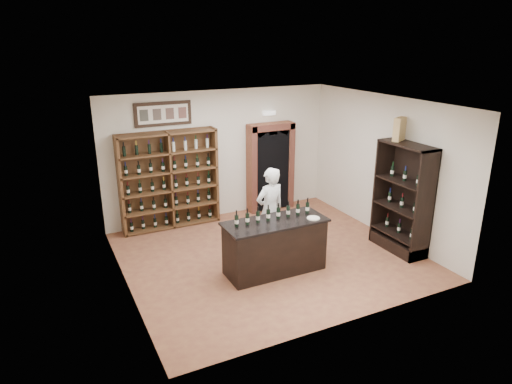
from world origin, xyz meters
TOP-DOWN VIEW (x-y plane):
  - floor at (0.00, 0.00)m, footprint 5.50×5.50m
  - ceiling at (0.00, 0.00)m, footprint 5.50×5.50m
  - wall_back at (0.00, 2.50)m, footprint 5.50×0.04m
  - wall_left at (-2.75, 0.00)m, footprint 0.04×5.00m
  - wall_right at (2.75, 0.00)m, footprint 0.04×5.00m
  - wine_shelf at (-1.30, 2.33)m, footprint 2.20×0.38m
  - framed_picture at (-1.30, 2.47)m, footprint 1.25×0.04m
  - arched_doorway at (1.25, 2.33)m, footprint 1.17×0.35m
  - emergency_light at (1.25, 2.42)m, footprint 0.30×0.10m
  - tasting_counter at (-0.20, -0.60)m, footprint 1.88×0.78m
  - counter_bottle_0 at (-0.92, -0.53)m, footprint 0.07×0.07m
  - counter_bottle_1 at (-0.71, -0.53)m, footprint 0.07×0.07m
  - counter_bottle_2 at (-0.51, -0.53)m, footprint 0.07×0.07m
  - counter_bottle_3 at (-0.30, -0.53)m, footprint 0.07×0.07m
  - counter_bottle_4 at (-0.10, -0.53)m, footprint 0.07×0.07m
  - counter_bottle_5 at (0.11, -0.53)m, footprint 0.07×0.07m
  - counter_bottle_6 at (0.31, -0.53)m, footprint 0.07×0.07m
  - counter_bottle_7 at (0.52, -0.53)m, footprint 0.07×0.07m
  - side_cabinet at (2.52, -0.90)m, footprint 0.48×1.20m
  - shopkeeper at (0.11, 0.18)m, footprint 0.69×0.51m
  - plate at (0.47, -0.81)m, footprint 0.24×0.24m
  - wine_crate at (2.51, -0.60)m, footprint 0.35×0.25m

SIDE VIEW (x-z plane):
  - floor at x=0.00m, z-range 0.00..0.00m
  - tasting_counter at x=-0.20m, z-range -0.01..0.99m
  - side_cabinet at x=2.52m, z-range -0.35..1.85m
  - shopkeeper at x=0.11m, z-range 0.00..1.75m
  - plate at x=0.47m, z-range 1.00..1.02m
  - wine_shelf at x=-1.30m, z-range 0.00..2.20m
  - counter_bottle_0 at x=-0.92m, z-range 0.96..1.26m
  - counter_bottle_1 at x=-0.71m, z-range 0.96..1.26m
  - counter_bottle_2 at x=-0.51m, z-range 0.96..1.26m
  - counter_bottle_3 at x=-0.30m, z-range 0.96..1.26m
  - counter_bottle_4 at x=-0.10m, z-range 0.96..1.26m
  - counter_bottle_5 at x=0.11m, z-range 0.96..1.26m
  - counter_bottle_6 at x=0.31m, z-range 0.96..1.26m
  - counter_bottle_7 at x=0.52m, z-range 0.96..1.26m
  - arched_doorway at x=1.25m, z-range 0.05..2.22m
  - wall_back at x=0.00m, z-range 0.00..3.00m
  - wall_left at x=-2.75m, z-range 0.00..3.00m
  - wall_right at x=2.75m, z-range 0.00..3.00m
  - emergency_light at x=1.25m, z-range 2.35..2.45m
  - wine_crate at x=2.51m, z-range 2.20..2.65m
  - framed_picture at x=-1.30m, z-range 2.29..2.81m
  - ceiling at x=0.00m, z-range 3.00..3.00m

